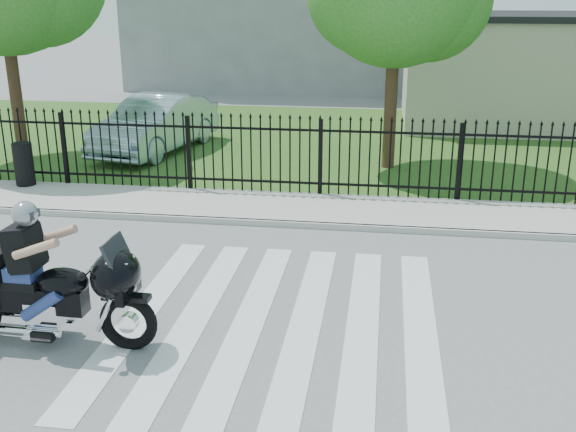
# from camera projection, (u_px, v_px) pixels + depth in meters

# --- Properties ---
(ground) EXTENTS (120.00, 120.00, 0.00)m
(ground) POSITION_uv_depth(u_px,v_px,m) (277.00, 322.00, 9.55)
(ground) COLOR slate
(ground) RESTS_ON ground
(crosswalk) EXTENTS (5.00, 5.50, 0.01)m
(crosswalk) POSITION_uv_depth(u_px,v_px,m) (277.00, 322.00, 9.55)
(crosswalk) COLOR silver
(crosswalk) RESTS_ON ground
(sidewalk) EXTENTS (40.00, 2.00, 0.12)m
(sidewalk) POSITION_uv_depth(u_px,v_px,m) (315.00, 210.00, 14.22)
(sidewalk) COLOR #ADAAA3
(sidewalk) RESTS_ON ground
(curb) EXTENTS (40.00, 0.12, 0.12)m
(curb) POSITION_uv_depth(u_px,v_px,m) (310.00, 225.00, 13.28)
(curb) COLOR #ADAAA3
(curb) RESTS_ON ground
(grass_strip) EXTENTS (40.00, 12.00, 0.02)m
(grass_strip) POSITION_uv_depth(u_px,v_px,m) (339.00, 141.00, 20.79)
(grass_strip) COLOR #2A511C
(grass_strip) RESTS_ON ground
(iron_fence) EXTENTS (26.00, 0.04, 1.80)m
(iron_fence) POSITION_uv_depth(u_px,v_px,m) (320.00, 159.00, 14.88)
(iron_fence) COLOR black
(iron_fence) RESTS_ON ground
(building_low) EXTENTS (10.00, 6.00, 3.50)m
(building_low) POSITION_uv_depth(u_px,v_px,m) (553.00, 73.00, 23.02)
(building_low) COLOR #B7B199
(building_low) RESTS_ON ground
(building_low_roof) EXTENTS (10.20, 6.20, 0.20)m
(building_low_roof) POSITION_uv_depth(u_px,v_px,m) (560.00, 16.00, 22.43)
(building_low_roof) COLOR black
(building_low_roof) RESTS_ON building_low
(motorcycle_rider) EXTENTS (3.03, 0.90, 2.00)m
(motorcycle_rider) POSITION_uv_depth(u_px,v_px,m) (38.00, 285.00, 8.79)
(motorcycle_rider) COLOR black
(motorcycle_rider) RESTS_ON ground
(parked_car) EXTENTS (2.61, 5.05, 1.58)m
(parked_car) POSITION_uv_depth(u_px,v_px,m) (156.00, 124.00, 19.21)
(parked_car) COLOR #9FBAC8
(parked_car) RESTS_ON grass_strip
(litter_bin) EXTENTS (0.55, 0.55, 1.00)m
(litter_bin) POSITION_uv_depth(u_px,v_px,m) (24.00, 164.00, 15.63)
(litter_bin) COLOR black
(litter_bin) RESTS_ON sidewalk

